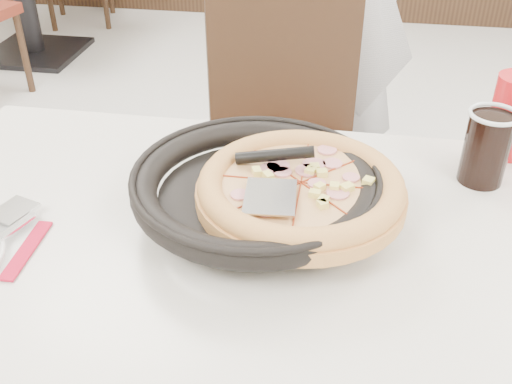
% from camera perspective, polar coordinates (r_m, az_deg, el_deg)
% --- Properties ---
extents(chair_far, '(0.53, 0.53, 0.95)m').
position_cam_1_polar(chair_far, '(1.63, 3.77, 1.33)').
color(chair_far, black).
rests_on(chair_far, floor).
extents(trivet, '(0.12, 0.12, 0.04)m').
position_cam_1_polar(trivet, '(1.00, 0.66, -1.73)').
color(trivet, black).
rests_on(trivet, main_table).
extents(pizza_pan, '(0.35, 0.35, 0.01)m').
position_cam_1_polar(pizza_pan, '(0.99, 0.00, -0.39)').
color(pizza_pan, black).
rests_on(pizza_pan, trivet).
extents(pizza, '(0.37, 0.37, 0.02)m').
position_cam_1_polar(pizza, '(0.96, 4.26, -0.18)').
color(pizza, '#D6964D').
rests_on(pizza, pizza_pan).
extents(pizza_server, '(0.08, 0.10, 0.00)m').
position_cam_1_polar(pizza_server, '(0.90, 1.37, -0.42)').
color(pizza_server, silver).
rests_on(pizza_server, pizza).
extents(cola_glass, '(0.09, 0.09, 0.13)m').
position_cam_1_polar(cola_glass, '(1.15, 21.06, 3.81)').
color(cola_glass, black).
rests_on(cola_glass, main_table).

